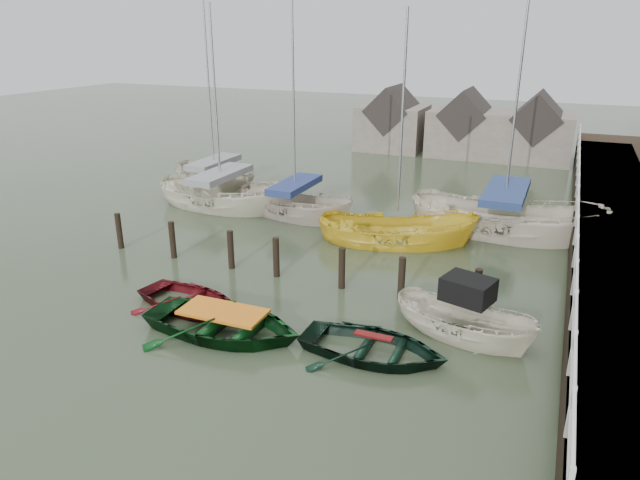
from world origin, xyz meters
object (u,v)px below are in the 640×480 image
at_px(rowboat_dkgreen, 373,356).
at_px(sailboat_e, 215,189).
at_px(rowboat_green, 225,334).
at_px(motorboat, 463,333).
at_px(sailboat_b, 295,214).
at_px(sailboat_a, 222,206).
at_px(sailboat_c, 396,242).
at_px(sailboat_d, 501,232).
at_px(rowboat_red, 192,308).

height_order(rowboat_dkgreen, sailboat_e, sailboat_e).
height_order(rowboat_green, motorboat, motorboat).
bearing_deg(sailboat_b, sailboat_a, 106.77).
bearing_deg(rowboat_dkgreen, sailboat_c, 11.97).
distance_m(rowboat_green, sailboat_e, 15.54).
xyz_separation_m(sailboat_a, sailboat_d, (12.71, 1.45, 0.00)).
distance_m(rowboat_red, rowboat_dkgreen, 5.93).
relative_size(rowboat_green, motorboat, 1.04).
bearing_deg(sailboat_e, rowboat_red, -125.06).
relative_size(sailboat_b, sailboat_c, 1.11).
bearing_deg(sailboat_b, sailboat_c, -93.54).
bearing_deg(sailboat_a, sailboat_e, 42.33).
bearing_deg(sailboat_c, sailboat_a, 66.68).
distance_m(rowboat_red, sailboat_b, 9.65).
xyz_separation_m(rowboat_dkgreen, motorboat, (1.96, 1.96, 0.10)).
relative_size(sailboat_a, sailboat_c, 1.05).
relative_size(rowboat_red, sailboat_c, 0.37).
distance_m(rowboat_dkgreen, sailboat_d, 11.33).
bearing_deg(sailboat_a, motorboat, -117.57).
xyz_separation_m(rowboat_green, sailboat_a, (-6.64, 10.28, 0.06)).
height_order(rowboat_dkgreen, sailboat_c, sailboat_c).
xyz_separation_m(sailboat_b, sailboat_d, (8.94, 1.21, -0.00)).
relative_size(sailboat_c, sailboat_d, 0.72).
distance_m(sailboat_b, sailboat_d, 9.02).
height_order(motorboat, sailboat_e, sailboat_e).
relative_size(motorboat, sailboat_a, 0.42).
bearing_deg(motorboat, sailboat_a, 74.62).
distance_m(rowboat_dkgreen, sailboat_c, 8.59).
distance_m(sailboat_c, sailboat_e, 11.73).
bearing_deg(sailboat_e, rowboat_green, -121.19).
xyz_separation_m(sailboat_b, sailboat_e, (-5.84, 2.35, -0.00)).
xyz_separation_m(rowboat_green, sailboat_b, (-2.87, 10.52, 0.06)).
distance_m(rowboat_red, sailboat_e, 13.81).
xyz_separation_m(motorboat, sailboat_c, (-3.77, 6.44, -0.09)).
distance_m(motorboat, sailboat_d, 9.22).
xyz_separation_m(rowboat_red, sailboat_e, (-6.95, 11.94, 0.06)).
xyz_separation_m(sailboat_a, sailboat_e, (-2.06, 2.59, 0.00)).
height_order(rowboat_green, sailboat_e, sailboat_e).
bearing_deg(sailboat_a, sailboat_b, -82.63).
distance_m(rowboat_green, motorboat, 6.62).
xyz_separation_m(motorboat, sailboat_d, (-0.05, 9.22, -0.04)).
bearing_deg(rowboat_dkgreen, sailboat_d, -9.90).
relative_size(rowboat_red, sailboat_b, 0.33).
xyz_separation_m(motorboat, sailboat_a, (-12.76, 7.77, -0.04)).
relative_size(sailboat_b, sailboat_e, 1.03).
relative_size(rowboat_red, rowboat_dkgreen, 0.96).
bearing_deg(rowboat_dkgreen, sailboat_a, 47.79).
bearing_deg(motorboat, sailboat_c, 46.31).
relative_size(motorboat, sailboat_c, 0.44).
distance_m(sailboat_c, sailboat_d, 4.64).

